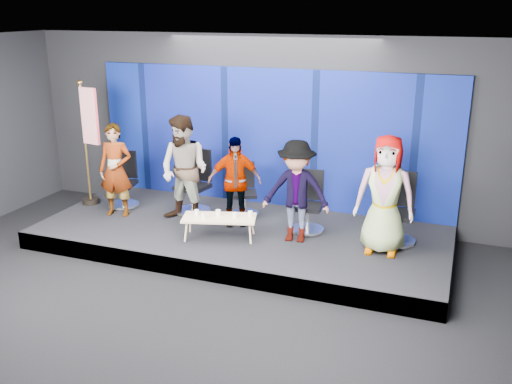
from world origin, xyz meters
TOP-DOWN VIEW (x-y plane):
  - ground at (0.00, 0.00)m, footprint 10.00×10.00m
  - room_walls at (0.00, 0.00)m, footprint 10.02×8.02m
  - riser at (0.00, 2.50)m, footprint 7.00×3.00m
  - backdrop at (0.00, 3.95)m, footprint 7.00×0.08m
  - chair_a at (-2.56, 2.83)m, footprint 0.70×0.70m
  - panelist_a at (-2.38, 2.36)m, footprint 0.69×0.52m
  - chair_b at (-1.12, 2.98)m, footprint 0.76×0.76m
  - panelist_b at (-1.05, 2.48)m, footprint 1.03×0.85m
  - chair_c at (-0.20, 3.17)m, footprint 0.73×0.73m
  - panelist_c at (-0.18, 2.67)m, footprint 1.00×0.74m
  - chair_d at (1.11, 2.84)m, footprint 0.63×0.63m
  - panelist_d at (1.03, 2.34)m, footprint 1.14×0.72m
  - chair_e at (2.59, 2.86)m, footprint 0.66×0.66m
  - panelist_e at (2.42, 2.39)m, footprint 0.92×0.61m
  - coffee_table at (-0.18, 1.99)m, footprint 1.29×0.82m
  - mug_a at (-0.57, 1.95)m, footprint 0.07×0.07m
  - mug_b at (-0.39, 1.83)m, footprint 0.08×0.08m
  - mug_c at (-0.22, 2.04)m, footprint 0.08×0.08m
  - mug_d at (0.08, 2.04)m, footprint 0.08×0.08m
  - mug_e at (0.29, 2.20)m, footprint 0.08×0.08m
  - flag_stand at (-3.13, 2.68)m, footprint 0.54×0.32m

SIDE VIEW (x-z plane):
  - ground at x=0.00m, z-range 0.00..0.00m
  - riser at x=0.00m, z-range 0.00..0.30m
  - chair_c at x=-0.20m, z-range 0.13..1.11m
  - coffee_table at x=-0.18m, z-range 0.45..0.82m
  - chair_d at x=1.11m, z-range 0.12..1.16m
  - chair_a at x=-2.56m, z-range 0.12..1.17m
  - chair_e at x=2.59m, z-range 0.10..1.25m
  - chair_b at x=-1.12m, z-range 0.10..1.28m
  - mug_a at x=-0.57m, z-range 0.67..0.76m
  - mug_b at x=-0.39m, z-range 0.67..0.76m
  - mug_e at x=0.29m, z-range 0.67..0.76m
  - mug_d at x=0.08m, z-range 0.67..0.76m
  - mug_c at x=-0.22m, z-range 0.67..0.77m
  - panelist_c at x=-0.18m, z-range 0.30..1.88m
  - panelist_d at x=1.03m, z-range 0.30..1.98m
  - panelist_a at x=-2.38m, z-range 0.30..2.00m
  - panelist_e at x=2.42m, z-range 0.30..2.16m
  - panelist_b at x=-1.05m, z-range 0.30..2.21m
  - flag_stand at x=-3.13m, z-range 0.37..2.77m
  - backdrop at x=0.00m, z-range 0.30..2.90m
  - room_walls at x=0.00m, z-range 0.67..4.18m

